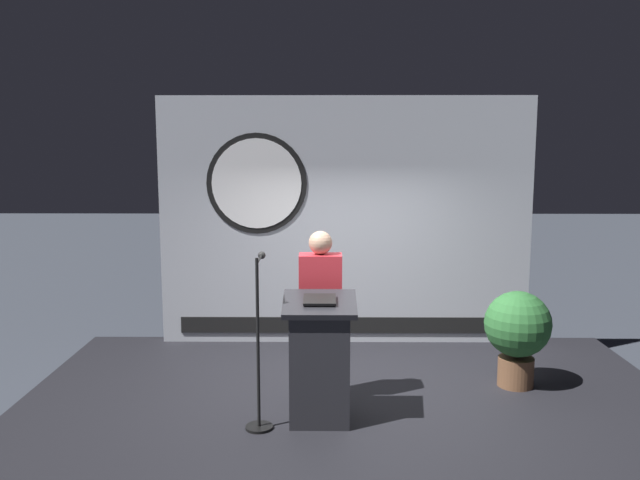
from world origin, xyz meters
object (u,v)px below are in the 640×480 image
(speaker_person, at_px, (320,315))
(microphone_stand, at_px, (259,367))
(podium, at_px, (320,361))
(potted_plant, at_px, (518,330))

(speaker_person, height_order, microphone_stand, speaker_person)
(speaker_person, xyz_separation_m, microphone_stand, (-0.53, -0.57, -0.31))
(podium, xyz_separation_m, speaker_person, (0.00, 0.48, 0.28))
(microphone_stand, relative_size, potted_plant, 1.53)
(podium, bearing_deg, potted_plant, 23.86)
(microphone_stand, distance_m, potted_plant, 2.70)
(podium, height_order, microphone_stand, microphone_stand)
(podium, xyz_separation_m, microphone_stand, (-0.52, -0.09, -0.03))
(speaker_person, xyz_separation_m, potted_plant, (1.99, 0.40, -0.25))
(speaker_person, relative_size, microphone_stand, 1.10)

